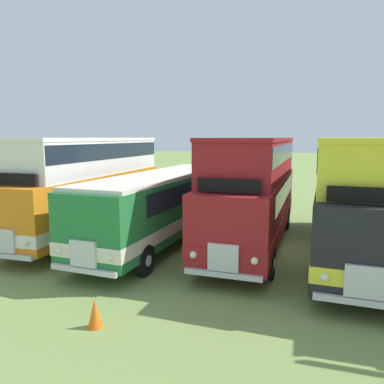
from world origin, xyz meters
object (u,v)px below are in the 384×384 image
bus_first_in_row (90,182)px  bus_third_in_row (254,187)px  bus_fourth_in_row (352,192)px  bus_second_in_row (164,201)px  cone_far_end (95,314)px

bus_first_in_row → bus_third_in_row: bearing=5.0°
bus_first_in_row → bus_fourth_in_row: bearing=2.2°
bus_second_in_row → bus_fourth_in_row: bus_fourth_in_row is taller
bus_second_in_row → bus_fourth_in_row: size_ratio=0.99×
bus_third_in_row → bus_fourth_in_row: same height
bus_fourth_in_row → bus_third_in_row: bearing=176.7°
bus_fourth_in_row → cone_far_end: bus_fourth_in_row is taller
bus_third_in_row → cone_far_end: bus_third_in_row is taller
bus_first_in_row → bus_fourth_in_row: (11.27, 0.44, 0.00)m
bus_fourth_in_row → cone_far_end: (-6.08, -7.99, -2.13)m
bus_first_in_row → cone_far_end: bus_first_in_row is taller
bus_first_in_row → bus_fourth_in_row: same height
cone_far_end → bus_third_in_row: bearing=74.2°
bus_first_in_row → bus_third_in_row: 7.54m
bus_second_in_row → cone_far_end: 7.77m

